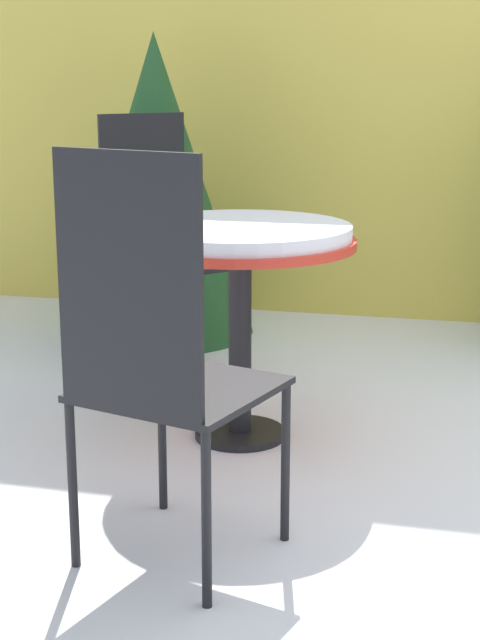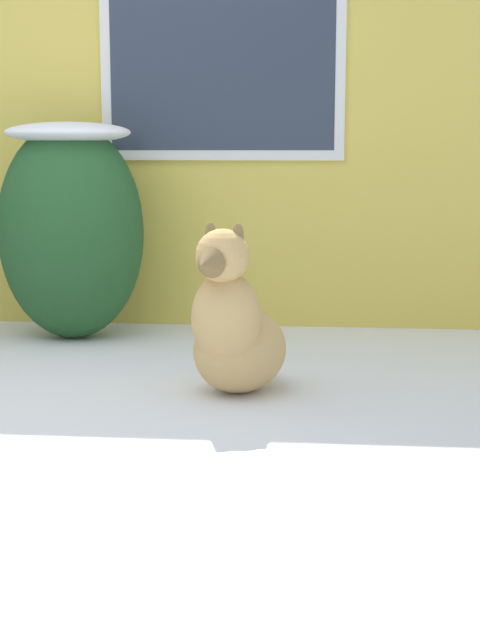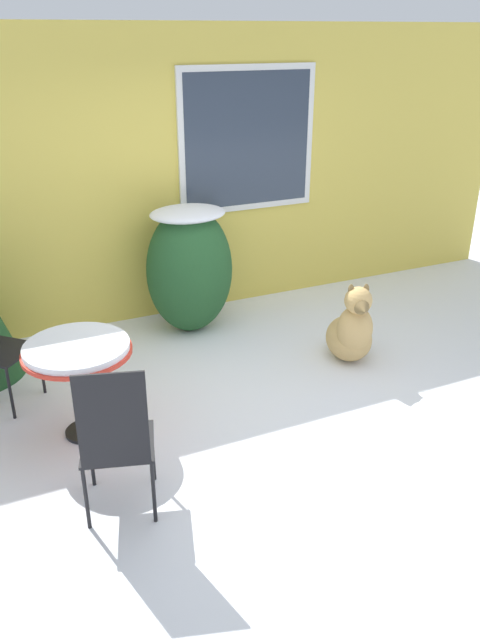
# 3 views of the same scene
# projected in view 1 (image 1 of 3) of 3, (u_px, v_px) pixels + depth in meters

# --- Properties ---
(evergreen_bush) EXTENTS (0.91, 0.91, 1.41)m
(evergreen_bush) POSITION_uv_depth(u_px,v_px,m) (156.00, 187.00, 4.60)
(evergreen_bush) COLOR #235128
(evergreen_bush) RESTS_ON ground_plane
(patio_table) EXTENTS (0.77, 0.77, 0.74)m
(patio_table) POSITION_uv_depth(u_px,v_px,m) (240.00, 255.00, 3.23)
(patio_table) COLOR black
(patio_table) RESTS_ON ground_plane
(patio_chair_near_table) EXTENTS (0.61, 0.61, 1.06)m
(patio_chair_near_table) POSITION_uv_depth(u_px,v_px,m) (157.00, 236.00, 4.10)
(patio_chair_near_table) COLOR black
(patio_chair_near_table) RESTS_ON ground_plane
(patio_chair_far_side) EXTENTS (0.53, 0.53, 1.06)m
(patio_chair_far_side) POSITION_uv_depth(u_px,v_px,m) (159.00, 356.00, 2.36)
(patio_chair_far_side) COLOR black
(patio_chair_far_side) RESTS_ON ground_plane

